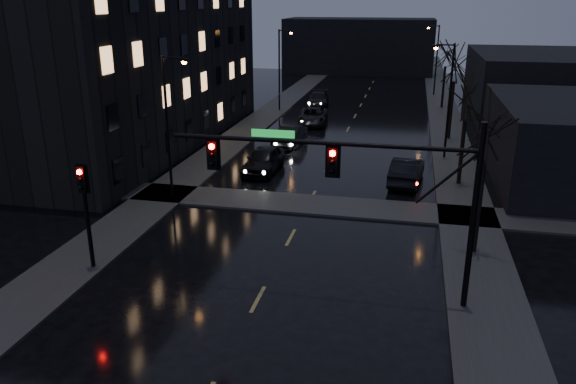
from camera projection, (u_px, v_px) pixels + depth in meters
The scene contains 21 objects.
sidewalk_left at pixel (245, 132), 48.01m from camera, with size 3.00×140.00×0.12m, color #2D2D2B.
sidewalk_right at pixel (450, 142), 44.58m from camera, with size 3.00×140.00×0.12m, color #2D2D2B.
sidewalk_cross at pixel (308, 204), 31.06m from camera, with size 40.00×3.00×0.12m, color #2D2D2B.
apartment_block at pixel (124, 65), 43.06m from camera, with size 12.00×30.00×12.00m, color black.
commercial_right_far at pixel (537, 85), 53.90m from camera, with size 12.00×18.00×6.00m, color black.
far_block at pixel (359, 46), 85.31m from camera, with size 22.00×10.00×8.00m, color black.
signal_mast at pixel (367, 176), 19.94m from camera, with size 11.11×0.41×7.00m.
signal_pole_left at pixel (85, 202), 22.83m from camera, with size 0.35×0.41×4.53m.
tree_near at pixel (489, 117), 23.20m from camera, with size 3.52×3.52×8.08m.
tree_mid_a at pixel (468, 90), 32.56m from camera, with size 3.30×3.30×7.58m.
tree_mid_b at pixel (456, 56), 43.38m from camera, with size 3.74×3.74×8.59m.
tree_far at pixel (447, 49), 56.48m from camera, with size 3.43×3.43×7.88m.
streetlight_l_near at pixel (170, 116), 30.58m from camera, with size 1.53×0.28×8.00m.
streetlight_l_far at pixel (281, 63), 55.51m from camera, with size 1.53×0.28×8.00m.
streetlight_r_mid at pixel (447, 92), 38.60m from camera, with size 1.53×0.28×8.00m.
streetlight_r_far at pixel (435, 54), 64.45m from camera, with size 1.53×0.28×8.00m.
oncoming_car_a at pixel (264, 160), 36.81m from camera, with size 1.96×4.87×1.66m, color black.
oncoming_car_b at pixel (290, 136), 43.43m from camera, with size 1.58×4.53×1.49m, color black.
oncoming_car_c at pixel (313, 116), 50.84m from camera, with size 2.45×5.31×1.47m, color black.
oncoming_car_d at pixel (318, 99), 59.38m from camera, with size 2.07×5.10×1.48m, color black.
lead_car at pixel (407, 171), 34.56m from camera, with size 1.70×4.89×1.61m, color black.
Camera 1 is at (5.15, -10.19, 10.86)m, focal length 35.00 mm.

